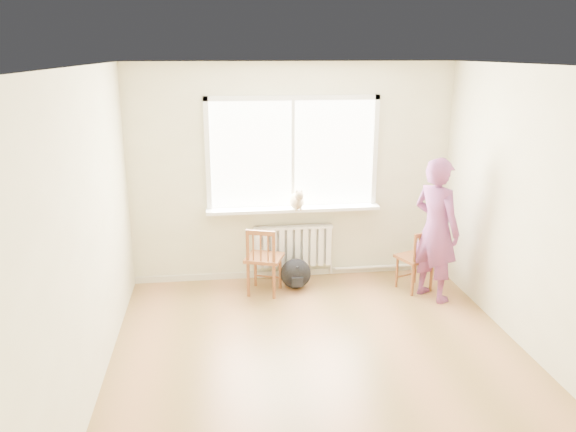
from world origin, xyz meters
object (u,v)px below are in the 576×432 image
object	(u,v)px
backpack	(296,274)
cat	(297,200)
chair_left	(263,261)
chair_right	(417,260)
person	(436,230)

from	to	relation	value
backpack	cat	bearing A→B (deg)	78.76
chair_left	cat	distance (m)	0.85
chair_right	backpack	world-z (taller)	chair_right
cat	backpack	xyz separation A→B (m)	(-0.04, -0.22, -0.87)
chair_left	backpack	world-z (taller)	chair_left
chair_right	person	xyz separation A→B (m)	(0.12, -0.21, 0.45)
chair_left	chair_right	world-z (taller)	chair_left
chair_left	person	size ratio (longest dim) A/B	0.50
chair_right	person	size ratio (longest dim) A/B	0.46
chair_left	chair_right	bearing A→B (deg)	-164.37
cat	chair_left	bearing A→B (deg)	-147.65
chair_left	cat	xyz separation A→B (m)	(0.45, 0.33, 0.64)
person	cat	size ratio (longest dim) A/B	4.05
chair_right	backpack	bearing A→B (deg)	-31.27
person	chair_left	bearing A→B (deg)	50.65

